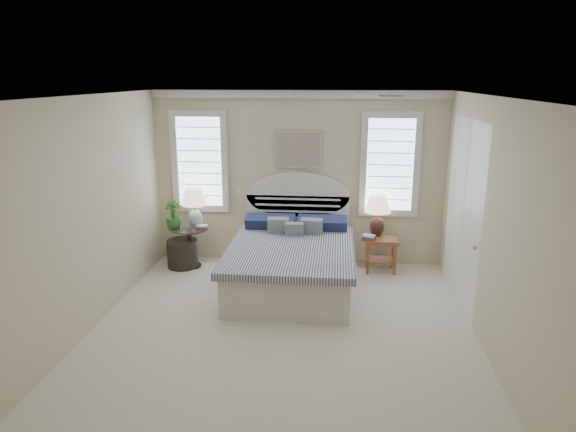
# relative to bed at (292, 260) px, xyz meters

# --- Properties ---
(floor) EXTENTS (4.50, 5.00, 0.01)m
(floor) POSITION_rel_bed_xyz_m (0.00, -1.46, -0.39)
(floor) COLOR beige
(floor) RESTS_ON ground
(ceiling) EXTENTS (4.50, 5.00, 0.01)m
(ceiling) POSITION_rel_bed_xyz_m (0.00, -1.46, 2.31)
(ceiling) COLOR white
(ceiling) RESTS_ON wall_back
(wall_back) EXTENTS (4.50, 0.02, 2.70)m
(wall_back) POSITION_rel_bed_xyz_m (0.00, 1.04, 0.96)
(wall_back) COLOR beige
(wall_back) RESTS_ON floor
(wall_left) EXTENTS (0.02, 5.00, 2.70)m
(wall_left) POSITION_rel_bed_xyz_m (-2.25, -1.46, 0.96)
(wall_left) COLOR beige
(wall_left) RESTS_ON floor
(wall_right) EXTENTS (0.02, 5.00, 2.70)m
(wall_right) POSITION_rel_bed_xyz_m (2.25, -1.46, 0.96)
(wall_right) COLOR beige
(wall_right) RESTS_ON floor
(crown_molding) EXTENTS (4.50, 0.08, 0.12)m
(crown_molding) POSITION_rel_bed_xyz_m (0.00, 1.00, 2.25)
(crown_molding) COLOR silver
(crown_molding) RESTS_ON wall_back
(hvac_vent) EXTENTS (0.30, 0.20, 0.02)m
(hvac_vent) POSITION_rel_bed_xyz_m (1.20, -0.66, 2.29)
(hvac_vent) COLOR #B2B2B2
(hvac_vent) RESTS_ON ceiling
(switch_plate) EXTENTS (0.08, 0.01, 0.12)m
(switch_plate) POSITION_rel_bed_xyz_m (-0.95, 1.03, 0.76)
(switch_plate) COLOR silver
(switch_plate) RESTS_ON wall_back
(window_left) EXTENTS (0.90, 0.06, 1.60)m
(window_left) POSITION_rel_bed_xyz_m (-1.55, 1.02, 1.21)
(window_left) COLOR #C9E8FF
(window_left) RESTS_ON wall_back
(window_right) EXTENTS (0.90, 0.06, 1.60)m
(window_right) POSITION_rel_bed_xyz_m (1.40, 1.02, 1.21)
(window_right) COLOR #C9E8FF
(window_right) RESTS_ON wall_back
(painting) EXTENTS (0.74, 0.04, 0.58)m
(painting) POSITION_rel_bed_xyz_m (0.00, 1.00, 1.43)
(painting) COLOR silver
(painting) RESTS_ON wall_back
(closet_door) EXTENTS (0.02, 1.80, 2.40)m
(closet_door) POSITION_rel_bed_xyz_m (2.23, -0.26, 0.81)
(closet_door) COLOR white
(closet_door) RESTS_ON floor
(bed) EXTENTS (1.72, 2.28, 1.47)m
(bed) POSITION_rel_bed_xyz_m (0.00, 0.00, 0.00)
(bed) COLOR beige
(bed) RESTS_ON floor
(side_table_left) EXTENTS (0.56, 0.56, 0.63)m
(side_table_left) POSITION_rel_bed_xyz_m (-1.65, 0.59, 0.00)
(side_table_left) COLOR black
(side_table_left) RESTS_ON floor
(nightstand_right) EXTENTS (0.50, 0.40, 0.53)m
(nightstand_right) POSITION_rel_bed_xyz_m (1.30, 0.69, 0.00)
(nightstand_right) COLOR brown
(nightstand_right) RESTS_ON floor
(floor_pot) EXTENTS (0.57, 0.57, 0.44)m
(floor_pot) POSITION_rel_bed_xyz_m (-1.77, 0.58, -0.17)
(floor_pot) COLOR black
(floor_pot) RESTS_ON floor
(lamp_left) EXTENTS (0.42, 0.42, 0.62)m
(lamp_left) POSITION_rel_bed_xyz_m (-1.57, 0.66, 0.62)
(lamp_left) COLOR white
(lamp_left) RESTS_ON side_table_left
(lamp_right) EXTENTS (0.46, 0.46, 0.65)m
(lamp_right) POSITION_rel_bed_xyz_m (1.23, 0.83, 0.54)
(lamp_right) COLOR black
(lamp_right) RESTS_ON nightstand_right
(potted_plant) EXTENTS (0.32, 0.32, 0.44)m
(potted_plant) POSITION_rel_bed_xyz_m (-1.87, 0.53, 0.46)
(potted_plant) COLOR #377B31
(potted_plant) RESTS_ON side_table_left
(books_left) EXTENTS (0.19, 0.14, 0.07)m
(books_left) POSITION_rel_bed_xyz_m (-1.43, 0.54, 0.28)
(books_left) COLOR #9E2733
(books_left) RESTS_ON side_table_left
(books_right) EXTENTS (0.23, 0.20, 0.08)m
(books_right) POSITION_rel_bed_xyz_m (1.10, 0.58, 0.18)
(books_right) COLOR #9E2733
(books_right) RESTS_ON nightstand_right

